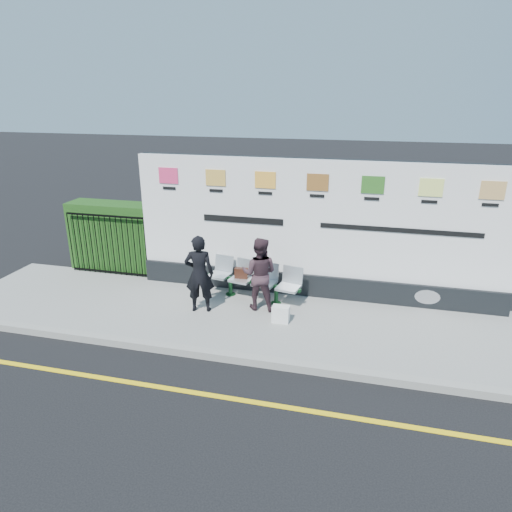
# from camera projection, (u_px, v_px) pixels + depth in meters

# --- Properties ---
(ground) EXTENTS (80.00, 80.00, 0.00)m
(ground) POSITION_uv_depth(u_px,v_px,m) (247.00, 401.00, 6.91)
(ground) COLOR black
(pavement) EXTENTS (14.00, 3.00, 0.12)m
(pavement) POSITION_uv_depth(u_px,v_px,m) (279.00, 322.00, 9.17)
(pavement) COLOR gray
(pavement) RESTS_ON ground
(kerb) EXTENTS (14.00, 0.18, 0.14)m
(kerb) POSITION_uv_depth(u_px,v_px,m) (262.00, 362.00, 7.80)
(kerb) COLOR gray
(kerb) RESTS_ON ground
(yellow_line) EXTENTS (14.00, 0.10, 0.01)m
(yellow_line) POSITION_uv_depth(u_px,v_px,m) (247.00, 401.00, 6.91)
(yellow_line) COLOR yellow
(yellow_line) RESTS_ON ground
(billboard) EXTENTS (8.00, 0.30, 3.00)m
(billboard) POSITION_uv_depth(u_px,v_px,m) (315.00, 239.00, 9.83)
(billboard) COLOR black
(billboard) RESTS_ON pavement
(hedge) EXTENTS (2.35, 0.70, 1.70)m
(hedge) POSITION_uv_depth(u_px,v_px,m) (117.00, 236.00, 11.54)
(hedge) COLOR #1C4514
(hedge) RESTS_ON pavement
(railing) EXTENTS (2.05, 0.06, 1.54)m
(railing) POSITION_uv_depth(u_px,v_px,m) (107.00, 245.00, 11.16)
(railing) COLOR black
(railing) RESTS_ON pavement
(bench) EXTENTS (2.17, 0.94, 0.45)m
(bench) POSITION_uv_depth(u_px,v_px,m) (253.00, 290.00, 9.96)
(bench) COLOR silver
(bench) RESTS_ON pavement
(woman_left) EXTENTS (0.67, 0.51, 1.63)m
(woman_left) POSITION_uv_depth(u_px,v_px,m) (199.00, 274.00, 9.26)
(woman_left) COLOR black
(woman_left) RESTS_ON pavement
(woman_right) EXTENTS (0.77, 0.60, 1.55)m
(woman_right) POSITION_uv_depth(u_px,v_px,m) (259.00, 274.00, 9.37)
(woman_right) COLOR #3A252C
(woman_right) RESTS_ON pavement
(handbag_brown) EXTENTS (0.29, 0.13, 0.23)m
(handbag_brown) POSITION_uv_depth(u_px,v_px,m) (241.00, 273.00, 9.95)
(handbag_brown) COLOR black
(handbag_brown) RESTS_ON bench
(carrier_bag_white) EXTENTS (0.34, 0.20, 0.34)m
(carrier_bag_white) POSITION_uv_depth(u_px,v_px,m) (281.00, 314.00, 8.99)
(carrier_bag_white) COLOR silver
(carrier_bag_white) RESTS_ON pavement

